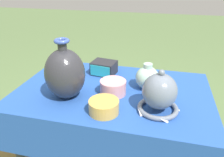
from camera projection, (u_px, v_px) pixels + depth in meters
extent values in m
cylinder|color=#38383D|center=(64.00, 109.00, 1.65)|extent=(0.04, 0.04, 0.67)
cylinder|color=#38383D|center=(187.00, 127.00, 1.46)|extent=(0.04, 0.04, 0.67)
cube|color=#38383D|center=(113.00, 93.00, 1.17)|extent=(0.99, 0.63, 0.03)
cube|color=#234C9E|center=(113.00, 90.00, 1.17)|extent=(1.01, 0.65, 0.01)
cube|color=#234C9E|center=(95.00, 150.00, 0.93)|extent=(1.01, 0.01, 0.24)
ellipsoid|color=#2D2D33|center=(65.00, 74.00, 1.04)|extent=(0.19, 0.19, 0.25)
cylinder|color=#2D2D33|center=(62.00, 46.00, 0.98)|extent=(0.04, 0.04, 0.05)
torus|color=#3851A8|center=(62.00, 41.00, 0.97)|extent=(0.07, 0.07, 0.02)
torus|color=slate|center=(158.00, 108.00, 0.98)|extent=(0.18, 0.18, 0.02)
ellipsoid|color=slate|center=(160.00, 91.00, 0.95)|extent=(0.15, 0.15, 0.16)
sphere|color=slate|center=(162.00, 73.00, 0.91)|extent=(0.03, 0.03, 0.03)
cone|color=white|center=(179.00, 111.00, 0.96)|extent=(0.01, 0.04, 0.03)
cone|color=white|center=(165.00, 99.00, 1.05)|extent=(0.04, 0.02, 0.03)
cone|color=white|center=(143.00, 100.00, 1.05)|extent=(0.03, 0.04, 0.03)
cone|color=white|center=(140.00, 113.00, 0.95)|extent=(0.03, 0.04, 0.03)
cone|color=white|center=(164.00, 120.00, 0.90)|extent=(0.04, 0.02, 0.03)
cube|color=#232328|center=(104.00, 68.00, 1.33)|extent=(0.15, 0.13, 0.08)
cube|color=teal|center=(100.00, 71.00, 1.28)|extent=(0.12, 0.02, 0.06)
cylinder|color=gold|center=(104.00, 107.00, 0.96)|extent=(0.13, 0.13, 0.06)
ellipsoid|color=#A8CCB7|center=(147.00, 78.00, 1.15)|extent=(0.12, 0.12, 0.12)
cylinder|color=#A8CCB7|center=(148.00, 66.00, 1.12)|extent=(0.05, 0.05, 0.02)
cylinder|color=#D19399|center=(113.00, 87.00, 1.11)|extent=(0.13, 0.13, 0.07)
cube|color=olive|center=(3.00, 143.00, 1.63)|extent=(0.46, 0.40, 0.24)
cube|color=brown|center=(0.00, 131.00, 1.58)|extent=(0.47, 0.42, 0.02)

